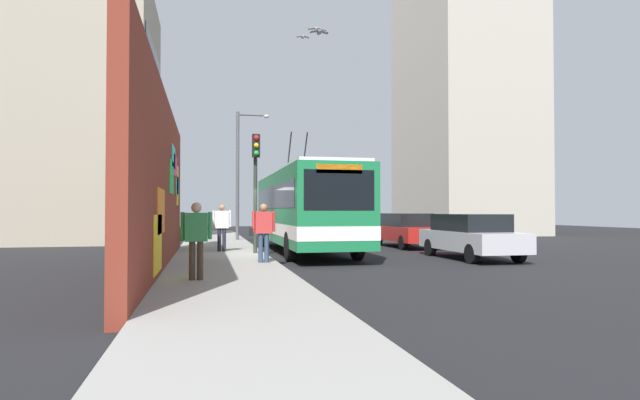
# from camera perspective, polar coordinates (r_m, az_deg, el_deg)

# --- Properties ---
(ground_plane) EXTENTS (80.00, 80.00, 0.00)m
(ground_plane) POSITION_cam_1_polar(r_m,az_deg,el_deg) (18.83, -5.98, -6.36)
(ground_plane) COLOR black
(sidewalk_slab) EXTENTS (48.00, 3.20, 0.15)m
(sidewalk_slab) POSITION_cam_1_polar(r_m,az_deg,el_deg) (18.71, -10.88, -6.15)
(sidewalk_slab) COLOR gray
(sidewalk_slab) RESTS_ON ground_plane
(graffiti_wall) EXTENTS (15.16, 0.32, 4.88)m
(graffiti_wall) POSITION_cam_1_polar(r_m,az_deg,el_deg) (15.29, -17.04, 1.65)
(graffiti_wall) COLOR maroon
(graffiti_wall) RESTS_ON ground_plane
(building_far_left) EXTENTS (9.79, 8.14, 14.22)m
(building_far_left) POSITION_cam_1_polar(r_m,az_deg,el_deg) (32.60, -25.12, 8.46)
(building_far_left) COLOR #9E937F
(building_far_left) RESTS_ON ground_plane
(building_far_right) EXTENTS (10.42, 7.80, 19.31)m
(building_far_right) POSITION_cam_1_polar(r_m,az_deg,el_deg) (41.33, 15.59, 9.92)
(building_far_right) COLOR #B2A899
(building_far_right) RESTS_ON ground_plane
(city_bus) EXTENTS (11.55, 2.63, 5.11)m
(city_bus) POSITION_cam_1_polar(r_m,az_deg,el_deg) (21.16, -1.79, -0.79)
(city_bus) COLOR #19723F
(city_bus) RESTS_ON ground_plane
(parked_car_silver) EXTENTS (4.73, 1.88, 1.58)m
(parked_car_silver) POSITION_cam_1_polar(r_m,az_deg,el_deg) (19.01, 16.26, -3.74)
(parked_car_silver) COLOR #B7B7BC
(parked_car_silver) RESTS_ON ground_plane
(parked_car_red) EXTENTS (4.91, 1.77, 1.58)m
(parked_car_red) POSITION_cam_1_polar(r_m,az_deg,el_deg) (24.51, 9.40, -3.21)
(parked_car_red) COLOR #B21E19
(parked_car_red) RESTS_ON ground_plane
(pedestrian_midblock) EXTENTS (0.24, 0.71, 1.79)m
(pedestrian_midblock) POSITION_cam_1_polar(r_m,az_deg,el_deg) (20.05, -10.78, -2.56)
(pedestrian_midblock) COLOR #1E1E2D
(pedestrian_midblock) RESTS_ON sidewalk_slab
(pedestrian_at_curb) EXTENTS (0.24, 0.77, 1.76)m
(pedestrian_at_curb) POSITION_cam_1_polar(r_m,az_deg,el_deg) (15.53, -6.26, -3.05)
(pedestrian_at_curb) COLOR #2D3F59
(pedestrian_at_curb) RESTS_ON sidewalk_slab
(pedestrian_near_wall) EXTENTS (0.23, 0.69, 1.73)m
(pedestrian_near_wall) POSITION_cam_1_polar(r_m,az_deg,el_deg) (11.86, -13.48, -3.67)
(pedestrian_near_wall) COLOR #3F3326
(pedestrian_near_wall) RESTS_ON sidewalk_slab
(traffic_light) EXTENTS (0.49, 0.28, 4.37)m
(traffic_light) POSITION_cam_1_polar(r_m,az_deg,el_deg) (19.06, -7.11, 2.97)
(traffic_light) COLOR #2D382D
(traffic_light) RESTS_ON sidewalk_slab
(street_lamp) EXTENTS (0.44, 1.78, 6.93)m
(street_lamp) POSITION_cam_1_polar(r_m,az_deg,el_deg) (28.34, -8.69, 3.69)
(street_lamp) COLOR #4C4C51
(street_lamp) RESTS_ON sidewalk_slab
(flying_pigeons) EXTENTS (7.49, 2.17, 2.74)m
(flying_pigeons) POSITION_cam_1_polar(r_m,az_deg,el_deg) (21.10, -0.65, 17.99)
(flying_pigeons) COLOR gray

